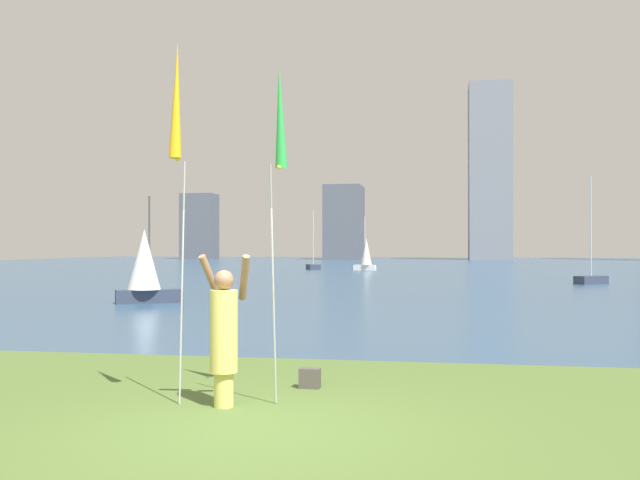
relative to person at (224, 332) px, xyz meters
The scene contains 12 objects.
ground 49.90m from the person, 89.24° to the left, with size 120.00×138.00×0.12m.
person is the anchor object (origin of this frame).
kite_flag_left 2.90m from the person, behind, with size 0.16×0.43×4.63m.
kite_flag_right 2.82m from the person, 39.13° to the left, with size 0.16×0.70×4.45m.
bag 1.78m from the person, 57.50° to the left, with size 0.30×0.18×0.28m.
sailboat_0 51.90m from the person, 99.11° to the left, with size 1.54×1.89×5.17m.
sailboat_1 32.69m from the person, 71.14° to the left, with size 1.93×1.73×5.74m.
sailboat_4 16.86m from the person, 117.03° to the left, with size 2.32×1.71×3.80m.
sailboat_5 50.22m from the person, 94.03° to the left, with size 1.90×1.07×4.49m.
skyline_tower_0 103.33m from the person, 109.70° to the left, with size 5.17×4.22×10.20m.
skyline_tower_1 97.58m from the person, 96.95° to the left, with size 5.50×7.15×11.09m.
skyline_tower_2 98.73m from the person, 84.32° to the left, with size 6.10×5.89×25.77m.
Camera 1 is at (2.05, -7.49, 2.03)m, focal length 39.59 mm.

